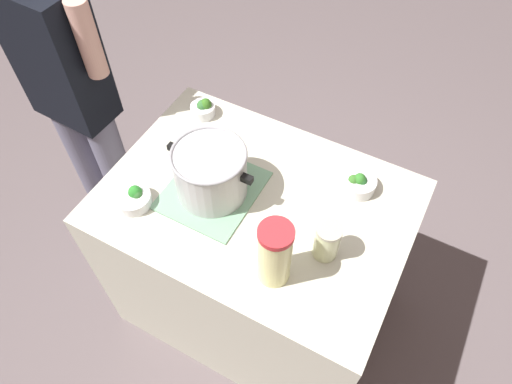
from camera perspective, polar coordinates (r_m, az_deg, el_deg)
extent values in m
plane|color=#675A5C|center=(2.47, 0.00, -13.08)|extent=(8.00, 8.00, 0.00)
cube|color=beige|center=(2.07, 0.00, -8.17)|extent=(1.11, 0.80, 0.89)
cube|color=#79AB87|center=(1.73, -5.28, 0.22)|extent=(0.32, 0.35, 0.01)
cylinder|color=#B7B7BC|center=(1.65, -5.54, 2.32)|extent=(0.26, 0.26, 0.19)
torus|color=#99999E|center=(1.57, -5.81, 4.53)|extent=(0.26, 0.26, 0.01)
cube|color=black|center=(1.55, -1.11, 1.60)|extent=(0.04, 0.02, 0.02)
cube|color=black|center=(1.67, -9.96, 5.31)|extent=(0.04, 0.02, 0.02)
cylinder|color=#EEE996|center=(1.44, 2.27, -7.72)|extent=(0.10, 0.10, 0.24)
cylinder|color=red|center=(1.33, 2.45, -5.02)|extent=(0.11, 0.11, 0.02)
ellipsoid|color=yellow|center=(1.42, 1.74, -6.86)|extent=(0.04, 0.04, 0.01)
cylinder|color=beige|center=(1.54, 8.57, -5.99)|extent=(0.08, 0.08, 0.14)
cylinder|color=#B2AD99|center=(1.48, 8.91, -4.53)|extent=(0.09, 0.09, 0.01)
cylinder|color=silver|center=(1.73, -14.64, -0.88)|extent=(0.13, 0.13, 0.05)
ellipsoid|color=#2A812A|center=(1.72, -14.43, -0.07)|extent=(0.05, 0.05, 0.06)
ellipsoid|color=#357231|center=(1.71, -14.20, -0.39)|extent=(0.04, 0.04, 0.04)
cylinder|color=silver|center=(1.75, 12.32, 0.96)|extent=(0.13, 0.13, 0.05)
ellipsoid|color=#317729|center=(1.73, 12.46, 1.48)|extent=(0.05, 0.05, 0.05)
ellipsoid|color=#27652A|center=(1.73, 12.73, 1.24)|extent=(0.04, 0.04, 0.04)
ellipsoid|color=#366E26|center=(1.73, 11.72, 1.35)|extent=(0.04, 0.04, 0.05)
cylinder|color=silver|center=(1.98, -6.45, 9.85)|extent=(0.10, 0.10, 0.05)
ellipsoid|color=#346C32|center=(1.97, -6.48, 10.32)|extent=(0.05, 0.05, 0.06)
ellipsoid|color=#366D20|center=(1.96, -6.11, 10.51)|extent=(0.05, 0.05, 0.05)
cylinder|color=slate|center=(2.46, -16.27, 1.72)|extent=(0.14, 0.14, 0.82)
cylinder|color=slate|center=(2.57, -19.69, 3.34)|extent=(0.14, 0.14, 0.82)
cube|color=black|center=(2.06, -23.07, 15.03)|extent=(0.35, 0.21, 0.59)
cylinder|color=#D19C8C|center=(1.84, -19.74, 17.05)|extent=(0.08, 0.08, 0.30)
cylinder|color=#D19C8C|center=(2.13, -28.52, 19.10)|extent=(0.08, 0.08, 0.30)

